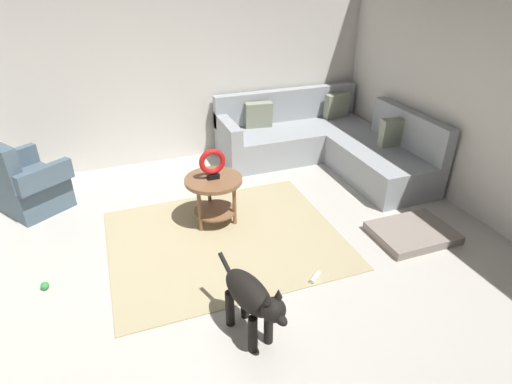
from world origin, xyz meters
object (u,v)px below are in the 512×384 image
side_table (214,189)px  dog_toy_ball (45,286)px  torus_sculpture (212,163)px  dog_bed_mat (412,233)px  sectional_couch (325,143)px  dog_toy_rope (315,277)px  dog (252,299)px  armchair (28,185)px

side_table → dog_toy_ball: (-1.67, -0.51, -0.38)m
side_table → torus_sculpture: torus_sculpture is taller
dog_bed_mat → dog_toy_ball: dog_bed_mat is taller
sectional_couch → dog_toy_ball: sectional_couch is taller
sectional_couch → side_table: bearing=-152.3°
side_table → dog_toy_rope: side_table is taller
dog → dog_toy_ball: bearing=-50.7°
side_table → dog_toy_rope: (0.58, -1.22, -0.39)m
torus_sculpture → armchair: bearing=152.7°
torus_sculpture → dog_toy_ball: 1.88m
sectional_couch → torus_sculpture: sectional_couch is taller
armchair → dog_toy_rope: 3.31m
sectional_couch → torus_sculpture: bearing=-152.3°
sectional_couch → dog_toy_ball: 3.83m
dog_bed_mat → dog_toy_rope: (-1.25, -0.25, -0.02)m
armchair → dog_toy_rope: (2.46, -2.19, -0.30)m
armchair → dog: (1.72, -2.60, 0.05)m
sectional_couch → side_table: size_ratio=3.75×
sectional_couch → armchair: bearing=180.0°
side_table → torus_sculpture: size_ratio=1.84×
torus_sculpture → side_table: bearing=0.0°
torus_sculpture → dog: bearing=-95.6°
sectional_couch → dog: sectional_couch is taller
dog_bed_mat → dog: bearing=-161.7°
torus_sculpture → dog_toy_rope: torus_sculpture is taller
dog → dog_bed_mat: bearing=-176.2°
armchair → side_table: armchair is taller
torus_sculpture → dog_bed_mat: size_ratio=0.41×
torus_sculpture → dog_toy_ball: bearing=-162.9°
dog → dog_toy_ball: (-1.51, 1.11, -0.34)m
armchair → dog_toy_rope: armchair is taller
armchair → side_table: 2.12m
dog → dog_toy_ball: dog is taller
sectional_couch → armchair: (-3.73, 0.00, 0.03)m
side_table → dog: 1.63m
dog → dog_toy_ball: 1.91m
torus_sculpture → dog: size_ratio=0.39×
armchair → dog_toy_ball: size_ratio=14.18×
sectional_couch → dog_bed_mat: 1.95m
dog_toy_rope → dog: bearing=-151.3°
armchair → dog_toy_ball: armchair is taller
armchair → dog_toy_ball: bearing=-26.5°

